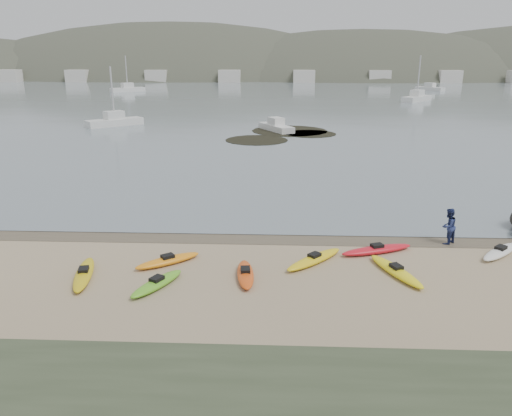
{
  "coord_description": "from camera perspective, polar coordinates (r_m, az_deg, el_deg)",
  "views": [
    {
      "loc": [
        1.08,
        -24.7,
        9.17
      ],
      "look_at": [
        0.0,
        0.0,
        1.5
      ],
      "focal_mm": 35.0,
      "sensor_mm": 36.0,
      "label": 1
    }
  ],
  "objects": [
    {
      "name": "person_east",
      "position": [
        26.7,
        21.13,
        -1.96
      ],
      "size": [
        1.14,
        1.11,
        1.85
      ],
      "primitive_type": "imported",
      "rotation": [
        0.0,
        0.0,
        3.83
      ],
      "color": "navy",
      "rests_on": "ground"
    },
    {
      "name": "kayaks",
      "position": [
        22.43,
        3.67,
        -6.46
      ],
      "size": [
        20.95,
        6.93,
        0.34
      ],
      "color": "orange",
      "rests_on": "ground"
    },
    {
      "name": "kelp_mats",
      "position": [
        59.95,
        3.42,
        8.44
      ],
      "size": [
        12.72,
        15.14,
        0.04
      ],
      "color": "black",
      "rests_on": "water"
    },
    {
      "name": "ground",
      "position": [
        26.37,
        0.0,
        -3.11
      ],
      "size": [
        600.0,
        600.0,
        0.0
      ],
      "primitive_type": "plane",
      "color": "tan",
      "rests_on": "ground"
    },
    {
      "name": "far_town",
      "position": [
        169.92,
        4.3,
        14.77
      ],
      "size": [
        199.0,
        5.0,
        4.0
      ],
      "color": "beige",
      "rests_on": "ground"
    },
    {
      "name": "moored_boats",
      "position": [
        103.96,
        3.37,
        12.46
      ],
      "size": [
        83.89,
        78.71,
        1.21
      ],
      "color": "silver",
      "rests_on": "ground"
    },
    {
      "name": "water",
      "position": [
        324.83,
        2.4,
        15.61
      ],
      "size": [
        1200.0,
        1200.0,
        0.0
      ],
      "primitive_type": "plane",
      "color": "slate",
      "rests_on": "ground"
    },
    {
      "name": "far_hills",
      "position": [
        223.41,
        12.56,
        10.39
      ],
      "size": [
        550.0,
        135.0,
        80.0
      ],
      "color": "#384235",
      "rests_on": "ground"
    },
    {
      "name": "wet_sand",
      "position": [
        26.09,
        -0.03,
        -3.33
      ],
      "size": [
        60.0,
        60.0,
        0.0
      ],
      "primitive_type": "plane",
      "color": "brown",
      "rests_on": "ground"
    }
  ]
}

